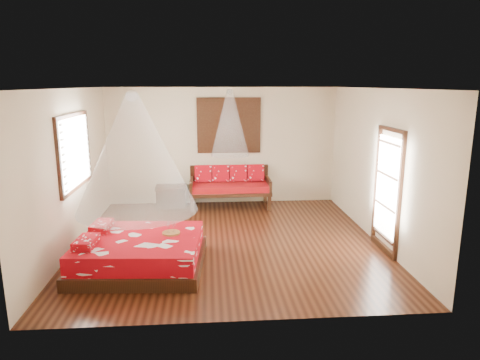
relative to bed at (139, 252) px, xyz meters
name	(u,v)px	position (x,y,z in m)	size (l,w,h in m)	color
room	(228,168)	(1.47, 1.03, 1.15)	(5.54, 5.54, 2.84)	black
bed	(139,252)	(0.00, 0.00, 0.00)	(2.08, 1.91, 0.63)	black
daybed	(230,185)	(1.63, 3.42, 0.27)	(1.90, 0.84, 0.97)	black
storage_chest	(171,196)	(0.23, 3.48, 0.00)	(0.73, 0.54, 0.50)	black
shutter_panel	(229,125)	(1.63, 3.75, 1.65)	(1.52, 0.06, 1.32)	black
window_left	(75,151)	(-1.24, 1.23, 1.45)	(0.10, 1.74, 1.34)	black
glazed_door	(387,191)	(4.18, 0.43, 0.82)	(0.08, 1.02, 2.16)	black
wine_tray	(171,230)	(0.50, 0.14, 0.31)	(0.29, 0.29, 0.23)	brown
mosquito_net_main	(135,153)	(0.02, 0.00, 1.60)	(1.85, 1.85, 1.80)	white
mosquito_net_daybed	(230,123)	(1.63, 3.28, 1.75)	(0.88, 0.88, 1.50)	white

